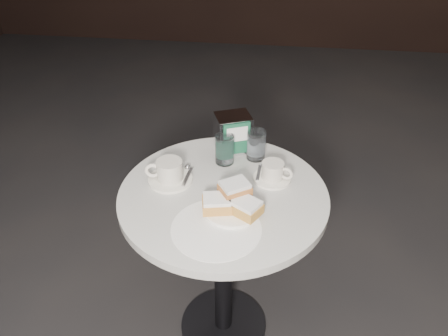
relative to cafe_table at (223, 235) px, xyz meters
The scene contains 9 objects.
ground 0.55m from the cafe_table, ahead, with size 7.00×7.00×0.00m, color black.
cafe_table is the anchor object (origin of this frame).
sugar_spill 0.27m from the cafe_table, 89.61° to the right, with size 0.27×0.27×0.00m, color white.
beignet_plate 0.25m from the cafe_table, 65.93° to the right, with size 0.20×0.20×0.09m.
coffee_cup_left 0.30m from the cafe_table, 167.79° to the left, with size 0.18×0.18×0.08m.
coffee_cup_right 0.29m from the cafe_table, 30.28° to the left, with size 0.16×0.16×0.07m.
water_glass_left 0.31m from the cafe_table, 95.73° to the left, with size 0.07×0.07×0.11m.
water_glass_right 0.35m from the cafe_table, 67.03° to the left, with size 0.07×0.07×0.11m.
napkin_dispenser 0.38m from the cafe_table, 89.34° to the left, with size 0.15×0.14×0.15m.
Camera 1 is at (0.14, -1.13, 1.65)m, focal length 35.00 mm.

